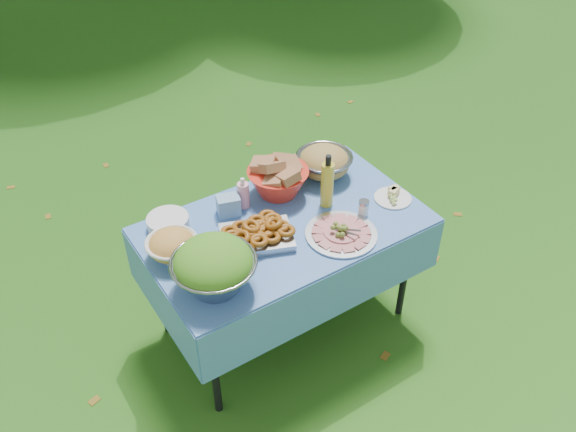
% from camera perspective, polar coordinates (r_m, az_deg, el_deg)
% --- Properties ---
extents(ground, '(80.00, 80.00, 0.00)m').
position_cam_1_polar(ground, '(3.73, -0.27, -9.75)').
color(ground, black).
rests_on(ground, ground).
extents(picnic_table, '(1.46, 0.86, 0.76)m').
position_cam_1_polar(picnic_table, '(3.45, -0.29, -5.59)').
color(picnic_table, '#84BAFF').
rests_on(picnic_table, ground).
extents(salad_bowl, '(0.42, 0.42, 0.26)m').
position_cam_1_polar(salad_bowl, '(2.78, -6.96, -4.72)').
color(salad_bowl, gray).
rests_on(salad_bowl, picnic_table).
extents(pasta_bowl_white, '(0.31, 0.31, 0.14)m').
position_cam_1_polar(pasta_bowl_white, '(3.01, -10.80, -2.70)').
color(pasta_bowl_white, silver).
rests_on(pasta_bowl_white, picnic_table).
extents(plate_stack, '(0.24, 0.24, 0.06)m').
position_cam_1_polar(plate_stack, '(3.22, -11.17, -0.58)').
color(plate_stack, silver).
rests_on(plate_stack, picnic_table).
extents(wipes_box, '(0.14, 0.12, 0.11)m').
position_cam_1_polar(wipes_box, '(3.24, -5.59, 0.99)').
color(wipes_box, '#7BA7D0').
rests_on(wipes_box, picnic_table).
extents(sanitizer_bottle, '(0.08, 0.08, 0.18)m').
position_cam_1_polar(sanitizer_bottle, '(3.27, -4.21, 2.21)').
color(sanitizer_bottle, '#FBA0B6').
rests_on(sanitizer_bottle, picnic_table).
extents(bread_bowl, '(0.42, 0.42, 0.23)m').
position_cam_1_polar(bread_bowl, '(3.34, -0.95, 3.77)').
color(bread_bowl, red).
rests_on(bread_bowl, picnic_table).
extents(pasta_bowl_steel, '(0.41, 0.41, 0.17)m').
position_cam_1_polar(pasta_bowl_steel, '(3.51, 3.39, 5.11)').
color(pasta_bowl_steel, gray).
rests_on(pasta_bowl_steel, picnic_table).
extents(fried_tray, '(0.43, 0.37, 0.08)m').
position_cam_1_polar(fried_tray, '(3.07, -2.96, -1.73)').
color(fried_tray, '#A7A7AC').
rests_on(fried_tray, picnic_table).
extents(charcuterie_platter, '(0.39, 0.39, 0.08)m').
position_cam_1_polar(charcuterie_platter, '(3.11, 5.03, -1.19)').
color(charcuterie_platter, '#ADAFB5').
rests_on(charcuterie_platter, picnic_table).
extents(oil_bottle, '(0.08, 0.08, 0.32)m').
position_cam_1_polar(oil_bottle, '(3.24, 3.70, 3.31)').
color(oil_bottle, gold).
rests_on(oil_bottle, picnic_table).
extents(cheese_plate, '(0.21, 0.21, 0.06)m').
position_cam_1_polar(cheese_plate, '(3.39, 9.82, 1.97)').
color(cheese_plate, silver).
rests_on(cheese_plate, picnic_table).
extents(shaker, '(0.07, 0.07, 0.09)m').
position_cam_1_polar(shaker, '(3.25, 7.08, 0.76)').
color(shaker, white).
rests_on(shaker, picnic_table).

